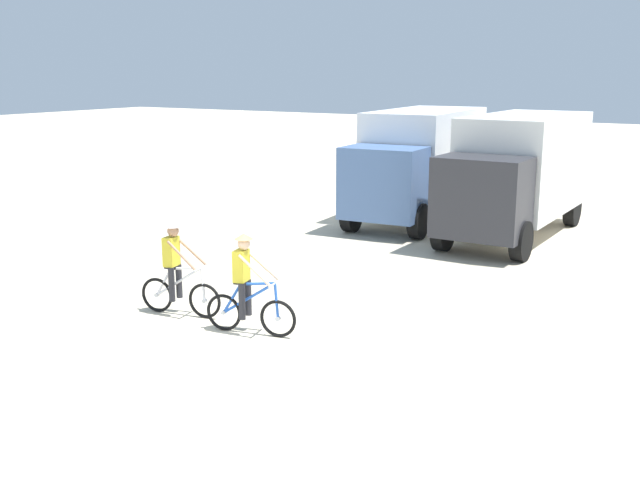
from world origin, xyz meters
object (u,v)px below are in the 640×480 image
object	(u,v)px
cyclist_orange_shirt	(177,272)
box_truck_white_box	(518,170)
cyclist_cowboy_hat	(247,288)
box_truck_avon_van	(419,159)

from	to	relation	value
cyclist_orange_shirt	box_truck_white_box	bearing A→B (deg)	71.49
cyclist_cowboy_hat	box_truck_avon_van	bearing A→B (deg)	98.74
cyclist_orange_shirt	cyclist_cowboy_hat	world-z (taller)	same
cyclist_orange_shirt	cyclist_cowboy_hat	distance (m)	1.77
cyclist_orange_shirt	cyclist_cowboy_hat	bearing A→B (deg)	-4.87
box_truck_white_box	cyclist_cowboy_hat	size ratio (longest dim) A/B	3.73
box_truck_white_box	cyclist_cowboy_hat	bearing A→B (deg)	-99.04
cyclist_cowboy_hat	cyclist_orange_shirt	bearing A→B (deg)	175.13
box_truck_avon_van	box_truck_white_box	bearing A→B (deg)	-14.44
box_truck_white_box	box_truck_avon_van	bearing A→B (deg)	165.56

